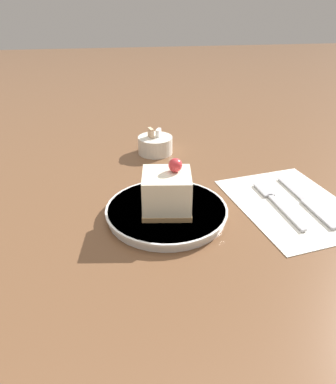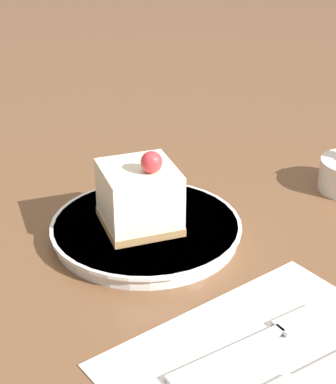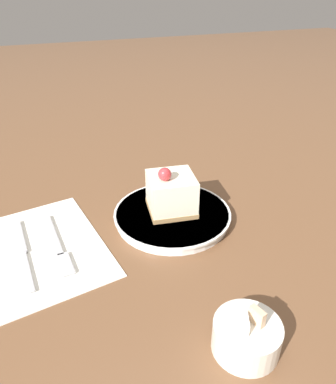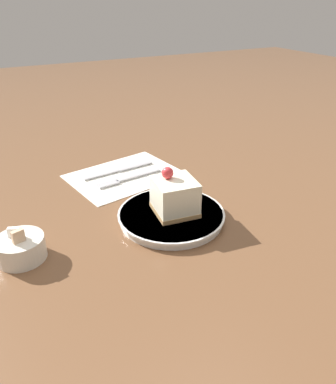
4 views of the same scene
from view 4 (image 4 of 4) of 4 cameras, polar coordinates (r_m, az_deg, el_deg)
name	(u,v)px [view 4 (image 4 of 4)]	position (r m, az deg, el deg)	size (l,w,h in m)	color
ground_plane	(189,226)	(0.73, 3.23, -5.13)	(4.00, 4.00, 0.00)	brown
plate	(171,216)	(0.74, 0.50, -3.61)	(0.21, 0.21, 0.02)	silver
cake_slice	(175,196)	(0.72, 1.01, -0.60)	(0.09, 0.09, 0.09)	#AD8451
napkin	(125,175)	(0.93, -6.61, 2.56)	(0.24, 0.29, 0.00)	white
fork	(125,179)	(0.90, -6.60, 1.95)	(0.03, 0.17, 0.00)	#B2B2B7
knife	(125,169)	(0.96, -6.54, 3.55)	(0.03, 0.19, 0.00)	#B2B2B7
sugar_bowl	(21,248)	(0.68, -21.54, -7.94)	(0.08, 0.08, 0.06)	silver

